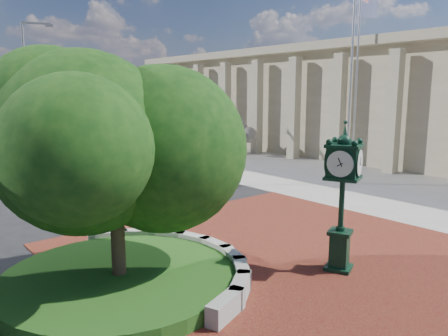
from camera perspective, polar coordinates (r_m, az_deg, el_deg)
ground at (r=14.85m, az=4.34°, el=-10.00°), size 200.00×200.00×0.00m
plaza at (r=14.19m, az=7.21°, el=-10.93°), size 12.00×12.00×0.04m
sidewalk at (r=33.00m, az=12.15°, el=0.91°), size 20.00×50.00×0.04m
planter_wall at (r=13.12m, az=-4.32°, el=-11.48°), size 2.96×6.77×0.54m
grass_bed at (r=12.07m, az=-13.46°, el=-14.07°), size 6.10×6.10×0.40m
civic_building at (r=39.98m, az=16.89°, el=8.45°), size 17.35×44.00×8.60m
tree_planter at (r=11.13m, az=-14.19°, el=2.77°), size 5.20×5.20×6.33m
post_clock at (r=12.59m, az=15.18°, el=-2.96°), size 1.10×1.10×4.23m
parked_car at (r=48.38m, az=-26.72°, el=3.86°), size 3.07×5.29×1.69m
flagpole_a at (r=24.69m, az=16.24°, el=11.21°), size 1.73×0.49×11.28m
flagpole_b at (r=29.40m, az=16.90°, el=10.81°), size 1.72×0.45×11.18m
street_lamp_near at (r=37.55m, az=-24.07°, el=10.56°), size 2.22×0.99×10.29m
shrub_near at (r=34.57m, az=2.45°, el=4.15°), size 1.20×1.20×2.20m
shrub_mid at (r=35.97m, az=-0.13°, el=4.39°), size 1.20×1.20×2.20m
shrub_far at (r=41.29m, az=-7.90°, el=5.01°), size 1.20×1.20×2.20m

